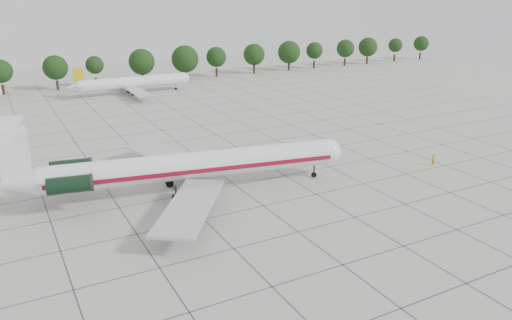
# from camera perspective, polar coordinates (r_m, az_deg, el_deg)

# --- Properties ---
(ground) EXTENTS (260.00, 260.00, 0.00)m
(ground) POSITION_cam_1_polar(r_m,az_deg,el_deg) (69.01, -2.38, -2.88)
(ground) COLOR #AAAAA3
(ground) RESTS_ON ground
(apron_joints) EXTENTS (170.00, 170.00, 0.02)m
(apron_joints) POSITION_cam_1_polar(r_m,az_deg,el_deg) (81.97, -6.99, 0.56)
(apron_joints) COLOR #383838
(apron_joints) RESTS_ON ground
(main_airliner) EXTENTS (45.20, 35.28, 10.69)m
(main_airliner) POSITION_cam_1_polar(r_m,az_deg,el_deg) (65.62, -9.08, -0.76)
(main_airliner) COLOR silver
(main_airliner) RESTS_ON ground
(ground_crew) EXTENTS (0.78, 0.63, 1.86)m
(ground_crew) POSITION_cam_1_polar(r_m,az_deg,el_deg) (81.07, 19.57, 0.06)
(ground_crew) COLOR #BB700B
(ground_crew) RESTS_ON ground
(bg_airliner_c) EXTENTS (28.24, 27.20, 7.40)m
(bg_airliner_c) POSITION_cam_1_polar(r_m,az_deg,el_deg) (133.83, -13.85, 8.58)
(bg_airliner_c) COLOR silver
(bg_airliner_c) RESTS_ON ground
(tree_line) EXTENTS (249.86, 8.44, 10.22)m
(tree_line) POSITION_cam_1_polar(r_m,az_deg,el_deg) (144.99, -21.95, 9.77)
(tree_line) COLOR #332114
(tree_line) RESTS_ON ground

